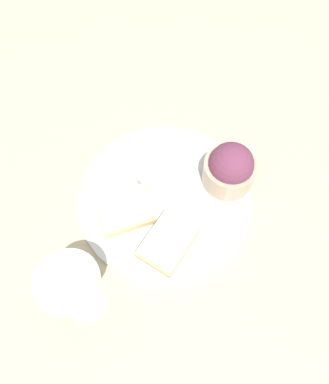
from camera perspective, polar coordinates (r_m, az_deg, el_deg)
ground_plane at (r=0.72m, az=0.00°, el=-1.25°), size 4.00×4.00×0.00m
dinner_plate at (r=0.71m, az=0.00°, el=-1.00°), size 0.33×0.33×0.01m
salad_bowl at (r=0.70m, az=9.94°, el=3.59°), size 0.10×0.10×0.10m
sauce_ramekin at (r=0.71m, az=-1.81°, el=2.81°), size 0.06×0.06×0.03m
cheese_toast_near at (r=0.66m, az=0.49°, el=-7.63°), size 0.12×0.11×0.03m
cheese_toast_far at (r=0.68m, az=-5.95°, el=-2.79°), size 0.12×0.10×0.03m
wine_glass at (r=0.56m, az=-13.77°, el=-13.98°), size 0.09×0.09×0.16m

